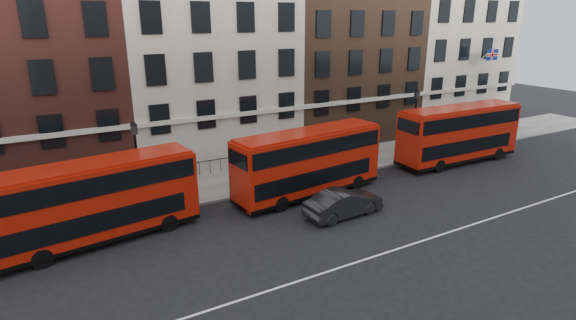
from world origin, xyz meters
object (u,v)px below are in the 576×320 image
bus_b (95,200)px  bus_c (308,161)px  car_front (344,203)px  traffic_light (479,120)px  bus_d (459,133)px

bus_b → bus_c: bearing=-7.7°
bus_b → car_front: size_ratio=2.16×
traffic_light → bus_c: bearing=-173.9°
bus_c → bus_d: bearing=-6.2°
bus_b → traffic_light: bus_b is taller
bus_b → car_front: bus_b is taller
bus_c → car_front: size_ratio=2.17×
bus_b → bus_c: 12.44m
bus_b → bus_c: size_ratio=0.99×
bus_c → traffic_light: (18.50, 1.99, 0.18)m
bus_c → traffic_light: 18.61m
bus_b → bus_c: (12.44, 0.00, 0.02)m
bus_c → bus_d: 13.63m
bus_c → bus_d: bus_d is taller
bus_b → bus_d: size_ratio=0.96×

